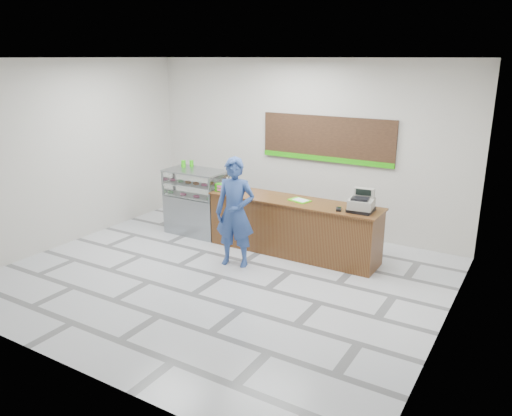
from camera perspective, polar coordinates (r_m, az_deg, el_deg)
The scene contains 16 objects.
floor at distance 8.42m, azimuth -4.05°, elevation -7.83°, with size 7.00×7.00×0.00m, color silver.
back_wall at distance 10.39m, azimuth 5.31°, elevation 7.06°, with size 7.00×7.00×0.00m, color beige.
ceiling at distance 7.65m, azimuth -4.61°, elevation 16.74°, with size 7.00×7.00×0.00m, color silver.
sales_counter at distance 9.20m, azimuth 4.24°, elevation -2.16°, with size 3.26×0.76×1.03m.
display_case at distance 10.29m, azimuth -6.83°, elevation 0.76°, with size 1.22×0.72×1.33m.
menu_board at distance 10.10m, azimuth 8.07°, elevation 7.73°, with size 2.80×0.06×0.90m.
cash_register at distance 8.51m, azimuth 11.98°, elevation 0.54°, with size 0.45×0.46×0.38m.
card_terminal at distance 8.52m, azimuth 9.42°, elevation -0.13°, with size 0.08×0.17×0.04m, color black.
serving_tray at distance 9.00m, azimuth 5.01°, elevation 0.88°, with size 0.42×0.35×0.02m.
napkin_box at distance 9.76m, azimuth -3.61°, elevation 2.48°, with size 0.14×0.14×0.12m, color white.
straw_cup at distance 9.83m, azimuth -3.30°, elevation 2.60°, with size 0.08×0.08×0.12m, color silver.
promo_box at distance 9.63m, azimuth -4.14°, elevation 2.37°, with size 0.17×0.11×0.15m, color #2AB20C.
donut_decal at distance 8.99m, azimuth 4.63°, elevation 0.82°, with size 0.17×0.17×0.00m, color pink.
green_cup_left at distance 10.42m, azimuth -8.29°, elevation 5.03°, with size 0.09×0.09×0.14m, color #2AB20C.
green_cup_right at distance 10.48m, azimuth -7.38°, elevation 5.09°, with size 0.08×0.08×0.13m, color #2AB20C.
customer at distance 8.55m, azimuth -2.40°, elevation -0.51°, with size 0.70×0.46×1.91m, color #2C4787.
Camera 1 is at (4.43, -6.23, 3.52)m, focal length 35.00 mm.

